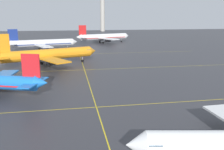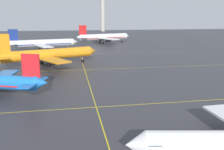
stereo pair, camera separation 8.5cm
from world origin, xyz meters
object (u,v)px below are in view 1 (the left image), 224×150
object	(u,v)px
airliner_third_row	(47,55)
control_tower	(102,10)
airliner_far_right_stand	(103,37)
airliner_far_left_stand	(42,43)

from	to	relation	value
airliner_third_row	control_tower	distance (m)	204.98
airliner_third_row	control_tower	xyz separation A→B (m)	(48.22, 198.21, 20.12)
airliner_third_row	airliner_far_right_stand	world-z (taller)	airliner_third_row
airliner_third_row	airliner_far_left_stand	bearing A→B (deg)	97.53
airliner_third_row	control_tower	world-z (taller)	control_tower
airliner_far_left_stand	airliner_far_right_stand	bearing A→B (deg)	39.66
airliner_far_right_stand	control_tower	xyz separation A→B (m)	(16.89, 125.85, 20.17)
airliner_third_row	airliner_far_right_stand	bearing A→B (deg)	66.59
airliner_far_right_stand	control_tower	distance (m)	128.57
airliner_far_left_stand	airliner_far_right_stand	world-z (taller)	airliner_far_right_stand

